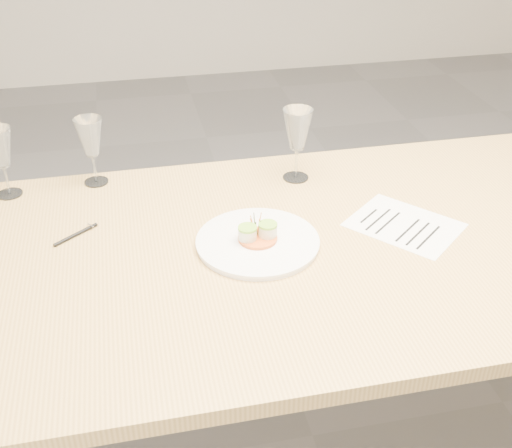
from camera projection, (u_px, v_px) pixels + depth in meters
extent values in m
plane|color=slate|center=(312.00, 436.00, 2.04)|extent=(7.00, 7.00, 0.00)
cube|color=tan|center=(326.00, 246.00, 1.66)|extent=(2.40, 1.00, 0.04)
cylinder|color=white|center=(258.00, 242.00, 1.62)|extent=(0.31, 0.31, 0.01)
cylinder|color=white|center=(258.00, 241.00, 1.62)|extent=(0.31, 0.31, 0.01)
cylinder|color=orange|center=(258.00, 239.00, 1.61)|extent=(0.10, 0.10, 0.01)
cylinder|color=beige|center=(247.00, 234.00, 1.60)|extent=(0.05, 0.05, 0.03)
cylinder|color=beige|center=(268.00, 230.00, 1.61)|extent=(0.05, 0.05, 0.03)
cylinder|color=#90C837|center=(247.00, 228.00, 1.59)|extent=(0.05, 0.05, 0.01)
cylinder|color=#90C837|center=(268.00, 225.00, 1.60)|extent=(0.05, 0.05, 0.01)
cylinder|color=tan|center=(286.00, 248.00, 1.59)|extent=(0.05, 0.05, 0.00)
cube|color=white|center=(404.00, 225.00, 1.70)|extent=(0.34, 0.34, 0.00)
cube|color=black|center=(369.00, 216.00, 1.74)|extent=(0.07, 0.06, 0.00)
cube|color=black|center=(378.00, 219.00, 1.73)|extent=(0.11, 0.09, 0.00)
cube|color=black|center=(388.00, 223.00, 1.71)|extent=(0.11, 0.09, 0.00)
cube|color=black|center=(408.00, 230.00, 1.68)|extent=(0.11, 0.09, 0.00)
cube|color=black|center=(418.00, 234.00, 1.67)|extent=(0.11, 0.09, 0.00)
cube|color=black|center=(428.00, 237.00, 1.65)|extent=(0.11, 0.09, 0.00)
cylinder|color=black|center=(76.00, 235.00, 1.66)|extent=(0.11, 0.09, 0.01)
cube|color=silver|center=(90.00, 225.00, 1.68)|extent=(0.02, 0.02, 0.00)
cylinder|color=white|center=(10.00, 194.00, 1.84)|extent=(0.07, 0.07, 0.00)
cylinder|color=white|center=(7.00, 180.00, 1.82)|extent=(0.01, 0.01, 0.09)
cylinder|color=white|center=(97.00, 182.00, 1.90)|extent=(0.07, 0.07, 0.00)
cylinder|color=white|center=(94.00, 168.00, 1.88)|extent=(0.01, 0.01, 0.09)
cone|color=white|center=(90.00, 137.00, 1.83)|extent=(0.08, 0.08, 0.11)
cylinder|color=white|center=(296.00, 177.00, 1.93)|extent=(0.08, 0.08, 0.00)
cylinder|color=white|center=(296.00, 163.00, 1.90)|extent=(0.01, 0.01, 0.09)
cone|color=white|center=(297.00, 129.00, 1.85)|extent=(0.09, 0.09, 0.12)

